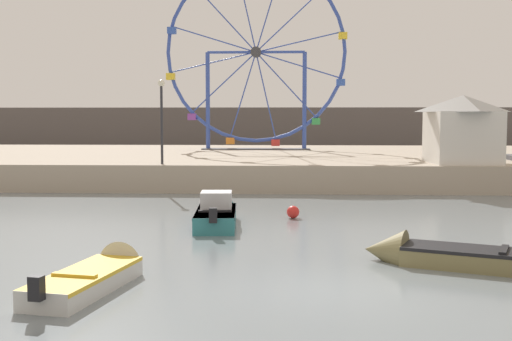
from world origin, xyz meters
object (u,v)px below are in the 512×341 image
motorboat_olive_wood (449,255)px  mooring_buoy_orange (293,212)px  motorboat_pale_grey (101,273)px  ferris_wheel_blue_frame (256,55)px  promenade_lamp_near (162,109)px  carnival_booth_white_ticket (462,128)px  motorboat_teal_painted (217,212)px

motorboat_olive_wood → mooring_buoy_orange: motorboat_olive_wood is taller
motorboat_pale_grey → ferris_wheel_blue_frame: (1.86, 30.44, 7.36)m
promenade_lamp_near → ferris_wheel_blue_frame: bearing=74.5°
motorboat_olive_wood → carnival_booth_white_ticket: bearing=-83.3°
motorboat_olive_wood → mooring_buoy_orange: size_ratio=10.74×
motorboat_pale_grey → mooring_buoy_orange: bearing=-13.7°
motorboat_pale_grey → ferris_wheel_blue_frame: bearing=7.5°
motorboat_pale_grey → motorboat_olive_wood: 8.04m
carnival_booth_white_ticket → mooring_buoy_orange: 12.59m
mooring_buoy_orange → motorboat_olive_wood: bearing=-63.0°
ferris_wheel_blue_frame → carnival_booth_white_ticket: 16.73m
motorboat_teal_painted → carnival_booth_white_ticket: carnival_booth_white_ticket is taller
ferris_wheel_blue_frame → promenade_lamp_near: ferris_wheel_blue_frame is taller
carnival_booth_white_ticket → motorboat_teal_painted: bearing=-137.8°
motorboat_teal_painted → mooring_buoy_orange: bearing=-70.5°
motorboat_olive_wood → ferris_wheel_blue_frame: ferris_wheel_blue_frame is taller
ferris_wheel_blue_frame → carnival_booth_white_ticket: ferris_wheel_blue_frame is taller
motorboat_pale_grey → carnival_booth_white_ticket: (12.34, 18.24, 2.76)m
ferris_wheel_blue_frame → promenade_lamp_near: bearing=-105.5°
ferris_wheel_blue_frame → mooring_buoy_orange: size_ratio=28.46×
motorboat_olive_wood → mooring_buoy_orange: (-3.63, 7.10, -0.04)m
mooring_buoy_orange → promenade_lamp_near: bearing=128.0°
motorboat_pale_grey → promenade_lamp_near: 17.35m
carnival_booth_white_ticket → promenade_lamp_near: promenade_lamp_near is taller
motorboat_teal_painted → carnival_booth_white_ticket: size_ratio=1.20×
motorboat_teal_painted → carnival_booth_white_ticket: 15.07m
ferris_wheel_blue_frame → motorboat_olive_wood: bearing=-78.2°
motorboat_olive_wood → mooring_buoy_orange: bearing=-40.7°
promenade_lamp_near → carnival_booth_white_ticket: bearing=5.5°
motorboat_pale_grey → promenade_lamp_near: (-1.91, 16.86, 3.65)m
motorboat_olive_wood → carnival_booth_white_ticket: (4.55, 16.27, 2.73)m
motorboat_pale_grey → mooring_buoy_orange: motorboat_pale_grey is taller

